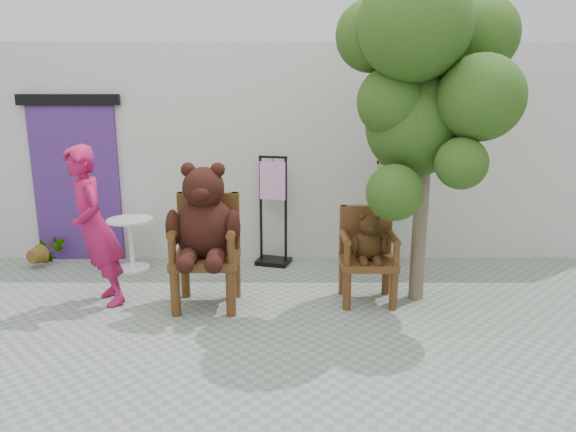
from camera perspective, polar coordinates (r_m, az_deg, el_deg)
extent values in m
plane|color=gray|center=(5.08, 0.32, -13.67)|extent=(60.00, 60.00, 0.00)
cube|color=beige|center=(7.67, 0.24, 7.20)|extent=(9.00, 1.00, 3.00)
cube|color=#452369|center=(7.80, -22.40, 3.35)|extent=(1.20, 0.08, 2.20)
cube|color=black|center=(7.68, -23.27, 11.78)|extent=(1.40, 0.06, 0.15)
cylinder|color=#40230D|center=(5.64, -12.41, -8.41)|extent=(0.11, 0.11, 0.50)
cylinder|color=#40230D|center=(6.13, -11.35, -6.61)|extent=(0.11, 0.11, 0.50)
cylinder|color=#40230D|center=(5.54, -6.36, -8.56)|extent=(0.11, 0.11, 0.50)
cylinder|color=#40230D|center=(6.04, -5.81, -6.71)|extent=(0.11, 0.11, 0.50)
cube|color=#40230D|center=(5.73, -9.09, -4.78)|extent=(0.71, 0.65, 0.09)
cube|color=#40230D|center=(5.90, -8.80, -0.50)|extent=(0.67, 0.09, 0.65)
cylinder|color=#40230D|center=(5.95, -11.73, -0.50)|extent=(0.09, 0.09, 0.65)
cylinder|color=#40230D|center=(5.49, -12.78, -3.63)|extent=(0.08, 0.08, 0.30)
cylinder|color=#40230D|center=(5.70, -12.27, -1.44)|extent=(0.09, 0.62, 0.09)
cylinder|color=#40230D|center=(5.86, -5.83, -0.51)|extent=(0.09, 0.09, 0.65)
cylinder|color=#40230D|center=(5.38, -6.37, -3.70)|extent=(0.08, 0.08, 0.30)
cylinder|color=#40230D|center=(5.60, -6.11, -1.47)|extent=(0.09, 0.62, 0.09)
ellipsoid|color=black|center=(5.68, -9.16, -1.45)|extent=(0.67, 0.57, 0.71)
sphere|color=black|center=(5.55, -9.38, 3.13)|extent=(0.45, 0.45, 0.45)
ellipsoid|color=black|center=(5.38, -9.68, 2.44)|extent=(0.20, 0.16, 0.16)
sphere|color=black|center=(5.56, -11.04, 5.07)|extent=(0.16, 0.16, 0.16)
sphere|color=black|center=(5.50, -7.82, 5.12)|extent=(0.16, 0.16, 0.16)
ellipsoid|color=black|center=(5.59, -12.65, -1.31)|extent=(0.16, 0.22, 0.40)
ellipsoid|color=black|center=(5.48, -11.08, -4.57)|extent=(0.20, 0.40, 0.20)
sphere|color=black|center=(5.34, -11.39, -5.31)|extent=(0.19, 0.19, 0.19)
ellipsoid|color=black|center=(5.48, -6.11, -1.34)|extent=(0.16, 0.22, 0.40)
ellipsoid|color=black|center=(5.43, -8.04, -4.62)|extent=(0.20, 0.40, 0.20)
sphere|color=black|center=(5.29, -8.27, -5.37)|extent=(0.19, 0.19, 0.19)
cylinder|color=#40230D|center=(5.71, 6.56, -8.28)|extent=(0.09, 0.09, 0.43)
cylinder|color=#40230D|center=(6.14, 6.09, -6.72)|extent=(0.09, 0.09, 0.43)
cylinder|color=#40230D|center=(5.79, 11.65, -8.16)|extent=(0.09, 0.09, 0.43)
cylinder|color=#40230D|center=(6.21, 10.82, -6.64)|extent=(0.09, 0.09, 0.43)
cube|color=#40230D|center=(5.87, 8.87, -5.09)|extent=(0.61, 0.56, 0.08)
cube|color=#40230D|center=(6.01, 8.64, -1.45)|extent=(0.58, 0.08, 0.56)
cylinder|color=#40230D|center=(5.98, 6.11, -1.46)|extent=(0.08, 0.08, 0.56)
cylinder|color=#40230D|center=(5.57, 6.57, -4.20)|extent=(0.07, 0.07, 0.26)
cylinder|color=#40230D|center=(5.75, 6.35, -2.31)|extent=(0.08, 0.53, 0.08)
cylinder|color=#40230D|center=(6.06, 11.13, -1.44)|extent=(0.08, 0.08, 0.56)
cylinder|color=#40230D|center=(5.65, 11.95, -4.14)|extent=(0.07, 0.07, 0.26)
cylinder|color=#40230D|center=(5.83, 11.56, -2.28)|extent=(0.08, 0.53, 0.08)
ellipsoid|color=black|center=(5.82, 8.92, -3.31)|extent=(0.35, 0.29, 0.36)
sphere|color=black|center=(5.75, 9.03, -1.07)|extent=(0.23, 0.23, 0.23)
ellipsoid|color=black|center=(5.66, 9.17, -1.47)|extent=(0.10, 0.08, 0.08)
sphere|color=black|center=(5.72, 8.26, -0.11)|extent=(0.08, 0.08, 0.08)
sphere|color=black|center=(5.74, 9.85, -0.11)|extent=(0.08, 0.08, 0.08)
ellipsoid|color=black|center=(5.72, 7.42, -3.28)|extent=(0.08, 0.12, 0.21)
ellipsoid|color=black|center=(5.70, 8.37, -4.89)|extent=(0.10, 0.20, 0.10)
sphere|color=black|center=(5.63, 8.48, -5.25)|extent=(0.10, 0.10, 0.10)
ellipsoid|color=black|center=(5.77, 10.65, -3.25)|extent=(0.08, 0.12, 0.21)
ellipsoid|color=black|center=(5.72, 9.86, -4.87)|extent=(0.10, 0.20, 0.10)
sphere|color=black|center=(5.65, 9.99, -5.23)|extent=(0.10, 0.10, 0.10)
imported|color=#A21447|center=(5.99, -20.70, -1.19)|extent=(0.72, 0.78, 1.79)
cylinder|color=white|center=(7.15, -17.18, -0.42)|extent=(0.60, 0.60, 0.03)
cylinder|color=white|center=(7.23, -17.00, -3.04)|extent=(0.06, 0.06, 0.68)
cylinder|color=white|center=(7.33, -16.82, -5.56)|extent=(0.44, 0.44, 0.03)
cube|color=black|center=(7.11, -3.03, 0.59)|extent=(0.04, 0.04, 1.50)
cube|color=black|center=(7.00, -0.25, 0.41)|extent=(0.04, 0.04, 1.50)
cube|color=black|center=(6.93, -1.69, 6.56)|extent=(0.39, 0.14, 0.03)
cube|color=black|center=(7.25, -1.61, -5.06)|extent=(0.53, 0.46, 0.06)
cube|color=#D895CA|center=(6.97, -1.69, 3.94)|extent=(0.36, 0.14, 0.52)
cylinder|color=black|center=(6.94, -1.69, 6.32)|extent=(0.01, 0.01, 0.08)
cylinder|color=white|center=(7.24, 10.17, -1.90)|extent=(0.32, 0.32, 0.03)
cylinder|color=white|center=(7.39, 10.64, -3.38)|extent=(0.03, 0.03, 0.44)
cylinder|color=white|center=(7.36, 9.34, -3.39)|extent=(0.03, 0.03, 0.44)
cylinder|color=white|center=(7.20, 9.55, -3.77)|extent=(0.03, 0.03, 0.44)
cylinder|color=white|center=(7.23, 10.88, -3.76)|extent=(0.03, 0.03, 0.44)
cylinder|color=black|center=(7.14, 10.04, 2.95)|extent=(0.09, 0.09, 0.80)
cylinder|color=#9E8D48|center=(7.11, 9.91, 5.52)|extent=(0.04, 0.04, 0.08)
cylinder|color=black|center=(7.06, 10.22, 2.83)|extent=(0.10, 0.07, 0.80)
cylinder|color=#9E8D48|center=(6.98, 10.22, 5.38)|extent=(0.04, 0.04, 0.08)
cylinder|color=black|center=(7.06, 10.36, 2.82)|extent=(0.16, 0.05, 0.79)
cylinder|color=#9E8D48|center=(6.96, 10.45, 5.34)|extent=(0.05, 0.04, 0.08)
cylinder|color=black|center=(7.15, 10.13, 2.96)|extent=(0.13, 0.08, 0.80)
cylinder|color=#9E8D48|center=(7.13, 10.01, 5.55)|extent=(0.05, 0.04, 0.08)
cylinder|color=black|center=(7.08, 10.05, 2.86)|extent=(0.06, 0.10, 0.80)
cylinder|color=#9E8D48|center=(7.01, 9.95, 5.42)|extent=(0.04, 0.04, 0.07)
cylinder|color=black|center=(7.12, 10.75, 2.90)|extent=(0.03, 0.09, 0.80)
cylinder|color=#9E8D48|center=(7.08, 11.07, 5.45)|extent=(0.04, 0.04, 0.07)
cylinder|color=brown|center=(5.87, 14.75, 4.44)|extent=(0.17, 0.17, 2.89)
sphere|color=#19350E|center=(6.29, 20.49, 18.30)|extent=(0.86, 0.86, 0.86)
sphere|color=#19350E|center=(5.44, 20.61, 12.20)|extent=(0.85, 0.85, 0.85)
sphere|color=#19350E|center=(5.77, 9.25, 19.16)|extent=(0.76, 0.76, 0.76)
sphere|color=#19350E|center=(5.87, 14.51, 11.36)|extent=(1.08, 1.08, 1.08)
sphere|color=#19350E|center=(5.56, 11.49, 12.37)|extent=(0.74, 0.74, 0.74)
sphere|color=#19350E|center=(5.42, 13.88, 19.97)|extent=(1.10, 1.10, 1.10)
sphere|color=#19350E|center=(5.80, 14.09, 9.82)|extent=(1.11, 1.11, 1.11)
sphere|color=#19350E|center=(5.30, 11.73, 2.56)|extent=(0.58, 0.58, 0.58)
sphere|color=#19350E|center=(5.31, 18.70, 5.57)|extent=(0.52, 0.52, 0.52)
imported|color=#19350E|center=(7.86, -25.44, -3.44)|extent=(0.49, 0.46, 0.45)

